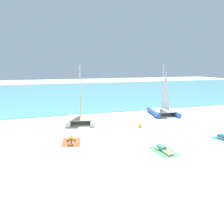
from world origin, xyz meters
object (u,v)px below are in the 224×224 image
object	(u,v)px
sailboat_blue	(164,107)
sunbather_left	(71,140)
sailboat_white	(81,114)
towel_middle	(163,151)
towel_left	(71,142)
sunbather_middle	(163,149)
beach_ball	(140,126)

from	to	relation	value
sailboat_blue	sunbather_left	world-z (taller)	sailboat_blue
sailboat_white	sailboat_blue	bearing A→B (deg)	18.87
sailboat_white	towel_middle	world-z (taller)	sailboat_white
sailboat_blue	towel_left	world-z (taller)	sailboat_blue
towel_left	sunbather_left	bearing A→B (deg)	77.61
towel_left	sunbather_left	distance (m)	0.14
sailboat_blue	sunbather_middle	bearing A→B (deg)	-107.49
towel_left	beach_ball	bearing A→B (deg)	18.46
sailboat_blue	beach_ball	bearing A→B (deg)	-124.98
sailboat_blue	towel_left	bearing A→B (deg)	-136.48
towel_left	beach_ball	distance (m)	5.93
sailboat_white	sunbather_middle	world-z (taller)	sailboat_white
sailboat_white	towel_left	xyz separation A→B (m)	(-1.77, -5.00, -0.69)
towel_left	towel_middle	distance (m)	5.60
towel_left	sailboat_blue	bearing A→B (deg)	29.57
sailboat_blue	towel_middle	world-z (taller)	sailboat_blue
sailboat_blue	towel_middle	size ratio (longest dim) A/B	2.50
sunbather_left	sunbather_middle	world-z (taller)	same
sailboat_blue	sunbather_left	bearing A→B (deg)	-136.73
towel_middle	beach_ball	distance (m)	5.40
towel_left	sunbather_left	xyz separation A→B (m)	(0.01, 0.07, 0.13)
sailboat_white	sunbather_left	bearing A→B (deg)	-95.22
sunbather_left	towel_middle	xyz separation A→B (m)	(4.44, -3.46, -0.13)
towel_left	sunbather_left	size ratio (longest dim) A/B	1.22
sailboat_blue	towel_middle	bearing A→B (deg)	-107.31
sunbather_middle	sailboat_white	bearing A→B (deg)	109.94
towel_middle	sunbather_middle	xyz separation A→B (m)	(0.00, 0.07, 0.13)
beach_ball	sailboat_white	bearing A→B (deg)	140.97
towel_left	towel_middle	size ratio (longest dim) A/B	1.00
towel_middle	sunbather_middle	distance (m)	0.14
towel_left	towel_middle	bearing A→B (deg)	-37.30
sunbather_middle	beach_ball	xyz separation A→B (m)	(1.16, 5.20, 0.03)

